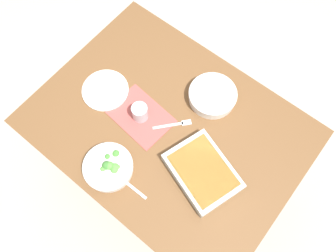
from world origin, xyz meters
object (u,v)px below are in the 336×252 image
Objects in this scene: side_plate at (105,90)px; spoon_by_stew at (209,106)px; baking_dish at (203,172)px; spoon_by_broccoli at (126,182)px; stew_bowl at (212,95)px; drink_cup at (140,113)px; broccoli_bowl at (108,167)px; fork_on_table at (175,125)px.

side_plate reaches higher than spoon_by_stew.
baking_dish is at bearing 120.44° from spoon_by_stew.
stew_bowl is at bearing -95.12° from spoon_by_broccoli.
baking_dish is 2.08× the size of spoon_by_stew.
drink_cup reaches higher than stew_bowl.
baking_dish is (-0.32, -0.23, 0.00)m from broccoli_bowl.
broccoli_bowl reaches higher than fork_on_table.
drink_cup reaches higher than baking_dish.
broccoli_bowl is at bearing 135.54° from side_plate.
broccoli_bowl is 1.22× the size of spoon_by_broccoli.
side_plate is 0.45m from spoon_by_broccoli.
side_plate reaches higher than fork_on_table.
drink_cup is 0.22m from side_plate.
side_plate is at bearing 29.27° from spoon_by_stew.
side_plate is 0.37m from fork_on_table.
spoon_by_stew is 0.18m from fork_on_table.
stew_bowl is 0.55m from spoon_by_broccoli.
fork_on_table is (-0.37, -0.07, -0.00)m from side_plate.
drink_cup is at bearing -179.10° from side_plate.
spoon_by_stew is 0.97× the size of spoon_by_broccoli.
drink_cup reaches higher than broccoli_bowl.
spoon_by_stew is 1.16× the size of fork_on_table.
fork_on_table is (0.05, 0.21, -0.03)m from stew_bowl.
fork_on_table is at bearing -24.99° from baking_dish.
stew_bowl is 1.53× the size of fork_on_table.
drink_cup reaches higher than side_plate.
stew_bowl is 0.37m from baking_dish.
stew_bowl is at bearing -145.87° from side_plate.
spoon_by_stew is at bearing -132.08° from drink_cup.
fork_on_table is (-0.15, -0.07, -0.04)m from drink_cup.
baking_dish is at bearing -144.29° from broccoli_bowl.
drink_cup is 0.32m from spoon_by_stew.
spoon_by_stew is at bearing 111.56° from stew_bowl.
spoon_by_broccoli is (0.07, 0.51, 0.00)m from spoon_by_stew.
stew_bowl is at bearing -68.44° from spoon_by_stew.
spoon_by_broccoli is (-0.15, 0.27, -0.03)m from drink_cup.
broccoli_bowl reaches higher than stew_bowl.
stew_bowl is 1.32× the size of spoon_by_stew.
spoon_by_broccoli is at bearing 82.73° from spoon_by_stew.
broccoli_bowl is 0.10m from spoon_by_broccoli.
baking_dish is 2.02× the size of spoon_by_broccoli.
baking_dish reaches higher than fork_on_table.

